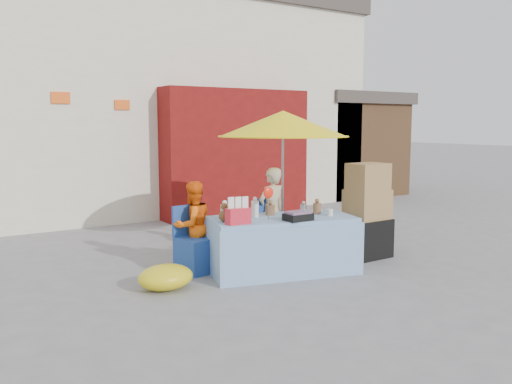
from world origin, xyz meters
TOP-DOWN VIEW (x-y plane):
  - ground at (0.00, 0.00)m, footprint 80.00×80.00m
  - backdrop at (0.52, 7.52)m, footprint 14.00×8.00m
  - market_table at (0.43, 0.14)m, footprint 2.03×1.32m
  - chair_left at (-0.45, 0.77)m, footprint 0.55×0.54m
  - chair_right at (0.80, 0.77)m, footprint 0.55×0.54m
  - vendor_orange at (-0.45, 0.90)m, footprint 0.63×0.53m
  - vendor_beige at (0.80, 0.90)m, footprint 0.51×0.38m
  - umbrella at (1.10, 1.05)m, footprint 1.90×1.90m
  - box_stack at (1.92, 0.13)m, footprint 0.62×0.51m
  - tarp_bundle at (-1.12, 0.27)m, footprint 0.74×0.64m

SIDE VIEW (x-z plane):
  - ground at x=0.00m, z-range 0.00..0.00m
  - tarp_bundle at x=-1.12m, z-range 0.00..0.29m
  - chair_left at x=-0.45m, z-range -0.17..0.68m
  - chair_right at x=0.80m, z-range -0.17..0.68m
  - market_table at x=0.43m, z-range -0.20..0.94m
  - vendor_orange at x=-0.45m, z-range 0.00..1.16m
  - box_stack at x=1.92m, z-range -0.05..1.30m
  - vendor_beige at x=0.80m, z-range 0.00..1.29m
  - umbrella at x=1.10m, z-range 0.85..2.94m
  - backdrop at x=0.52m, z-range -0.80..7.00m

